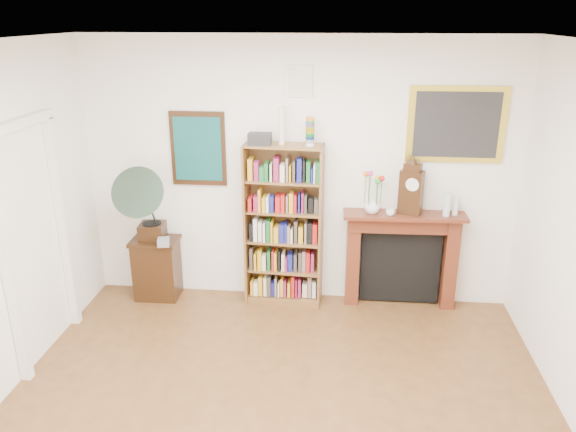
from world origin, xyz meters
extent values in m
cube|color=white|center=(0.00, 0.00, 2.80)|extent=(4.50, 5.00, 0.01)
cube|color=white|center=(0.00, 2.50, 1.40)|extent=(4.50, 0.01, 2.80)
cube|color=white|center=(-2.21, 0.73, 1.05)|extent=(0.08, 0.08, 2.10)
cube|color=white|center=(-2.21, 1.67, 1.05)|extent=(0.08, 0.08, 2.10)
cube|color=white|center=(-2.21, 1.20, 2.13)|extent=(0.08, 1.02, 0.08)
cube|color=black|center=(-1.05, 2.48, 1.65)|extent=(0.58, 0.03, 0.78)
cube|color=#104F4F|center=(-1.05, 2.46, 1.65)|extent=(0.50, 0.01, 0.67)
cube|color=white|center=(0.00, 2.48, 2.35)|extent=(0.26, 0.03, 0.30)
cube|color=silver|center=(0.00, 2.46, 2.35)|extent=(0.22, 0.01, 0.26)
cube|color=gold|center=(1.55, 2.48, 1.95)|extent=(0.95, 0.03, 0.75)
cube|color=#262628|center=(1.55, 2.46, 1.95)|extent=(0.82, 0.01, 0.65)
cube|color=brown|center=(-0.53, 2.34, 0.87)|extent=(0.04, 0.28, 1.75)
cube|color=brown|center=(0.25, 2.34, 0.87)|extent=(0.04, 0.28, 1.75)
cube|color=brown|center=(-0.14, 2.34, 1.74)|extent=(0.82, 0.34, 0.02)
cube|color=brown|center=(-0.14, 2.34, 0.04)|extent=(0.82, 0.34, 0.08)
cube|color=brown|center=(-0.14, 2.47, 0.87)|extent=(0.80, 0.07, 1.75)
cube|color=brown|center=(-0.14, 2.34, 0.38)|extent=(0.77, 0.31, 0.02)
cube|color=brown|center=(-0.14, 2.34, 0.71)|extent=(0.77, 0.31, 0.02)
cube|color=brown|center=(-0.14, 2.34, 1.04)|extent=(0.77, 0.31, 0.02)
cube|color=brown|center=(-0.14, 2.34, 1.37)|extent=(0.77, 0.31, 0.02)
cube|color=black|center=(-1.54, 2.30, 0.34)|extent=(0.50, 0.37, 0.68)
cube|color=#491D11|center=(0.59, 2.39, 0.51)|extent=(0.14, 0.19, 1.02)
cube|color=#491D11|center=(1.61, 2.39, 0.51)|extent=(0.14, 0.19, 1.02)
cube|color=#491D11|center=(1.10, 2.39, 0.93)|extent=(1.16, 0.22, 0.17)
cube|color=#491D11|center=(1.10, 2.35, 1.03)|extent=(1.25, 0.33, 0.04)
cube|color=black|center=(1.10, 2.44, 0.43)|extent=(0.84, 0.09, 0.81)
cube|color=black|center=(-1.57, 2.35, 0.76)|extent=(0.28, 0.28, 0.16)
cylinder|color=black|center=(-1.57, 2.35, 0.85)|extent=(0.22, 0.22, 0.01)
cone|color=#2E4235|center=(-1.57, 2.19, 1.21)|extent=(0.58, 0.70, 0.68)
cube|color=#A8A7B3|center=(-1.39, 2.14, 0.72)|extent=(0.14, 0.14, 0.08)
cube|color=black|center=(1.15, 2.35, 1.28)|extent=(0.26, 0.20, 0.45)
cylinder|color=white|center=(1.15, 2.29, 1.38)|extent=(0.13, 0.06, 0.13)
cube|color=black|center=(1.15, 2.35, 1.54)|extent=(0.19, 0.16, 0.08)
imported|color=silver|center=(0.77, 2.34, 1.14)|extent=(0.19, 0.19, 0.17)
imported|color=white|center=(0.95, 2.28, 1.09)|extent=(0.12, 0.12, 0.07)
cylinder|color=silver|center=(1.51, 2.33, 1.17)|extent=(0.07, 0.07, 0.24)
cylinder|color=silver|center=(1.60, 2.37, 1.15)|extent=(0.06, 0.06, 0.20)
camera|label=1|loc=(0.45, -3.12, 2.99)|focal=35.00mm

